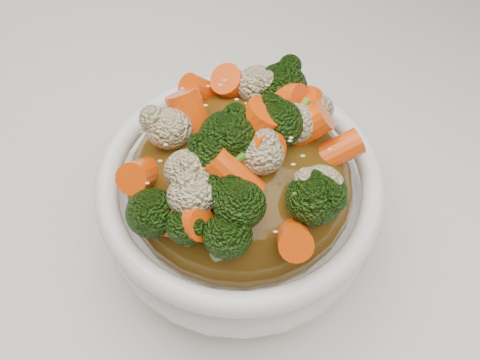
{
  "coord_description": "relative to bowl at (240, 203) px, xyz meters",
  "views": [
    {
      "loc": [
        -0.01,
        -0.22,
        1.14
      ],
      "look_at": [
        -0.0,
        0.01,
        0.82
      ],
      "focal_mm": 42.0,
      "sensor_mm": 36.0,
      "label": 1
    }
  ],
  "objects": [
    {
      "name": "tablecloth",
      "position": [
        0.0,
        -0.01,
        -0.06
      ],
      "size": [
        1.2,
        0.8,
        0.04
      ],
      "primitive_type": "cube",
      "color": "white",
      "rests_on": "dining_table"
    },
    {
      "name": "scallions",
      "position": [
        0.0,
        -0.0,
        0.09
      ],
      "size": [
        0.15,
        0.15,
        0.02
      ],
      "primitive_type": null,
      "rotation": [
        0.0,
        0.0,
        0.25
      ],
      "color": "#498E20",
      "rests_on": "sauce_base"
    },
    {
      "name": "sesame_seeds",
      "position": [
        0.0,
        -0.0,
        0.09
      ],
      "size": [
        0.18,
        0.18,
        0.01
      ],
      "primitive_type": null,
      "rotation": [
        0.0,
        0.0,
        0.25
      ],
      "color": "beige",
      "rests_on": "sauce_base"
    },
    {
      "name": "bowl",
      "position": [
        0.0,
        0.0,
        0.0
      ],
      "size": [
        0.25,
        0.25,
        0.08
      ],
      "primitive_type": null,
      "rotation": [
        0.0,
        0.0,
        0.25
      ],
      "color": "white",
      "rests_on": "tablecloth"
    },
    {
      "name": "sauce_base",
      "position": [
        0.0,
        -0.0,
        0.03
      ],
      "size": [
        0.2,
        0.2,
        0.09
      ],
      "primitive_type": "ellipsoid",
      "rotation": [
        0.0,
        0.0,
        0.25
      ],
      "color": "#52360E",
      "rests_on": "bowl"
    },
    {
      "name": "cauliflower",
      "position": [
        0.0,
        -0.0,
        0.08
      ],
      "size": [
        0.2,
        0.2,
        0.03
      ],
      "primitive_type": null,
      "rotation": [
        0.0,
        0.0,
        0.25
      ],
      "color": "beige",
      "rests_on": "sauce_base"
    },
    {
      "name": "carrots",
      "position": [
        0.0,
        -0.0,
        0.09
      ],
      "size": [
        0.2,
        0.2,
        0.05
      ],
      "primitive_type": null,
      "rotation": [
        0.0,
        0.0,
        0.25
      ],
      "color": "#FD4E08",
      "rests_on": "sauce_base"
    },
    {
      "name": "broccoli",
      "position": [
        0.0,
        -0.0,
        0.09
      ],
      "size": [
        0.2,
        0.2,
        0.04
      ],
      "primitive_type": null,
      "rotation": [
        0.0,
        0.0,
        0.25
      ],
      "color": "black",
      "rests_on": "sauce_base"
    }
  ]
}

